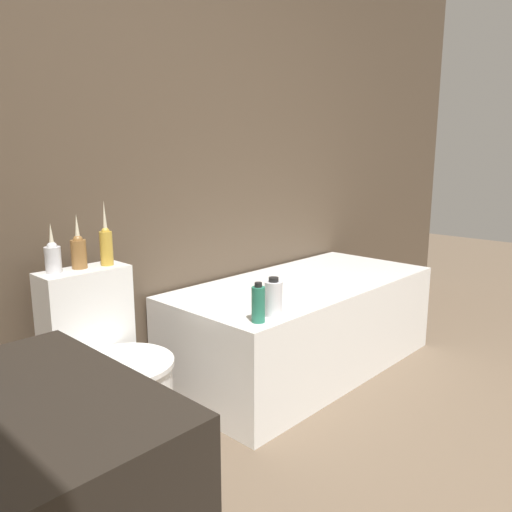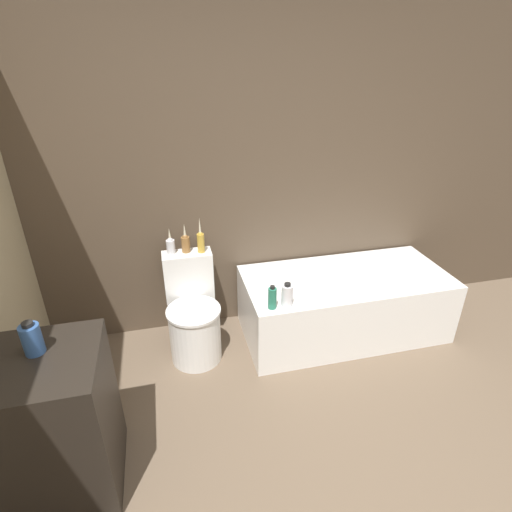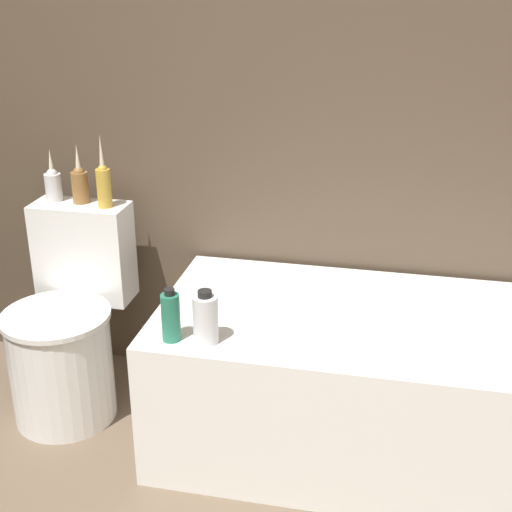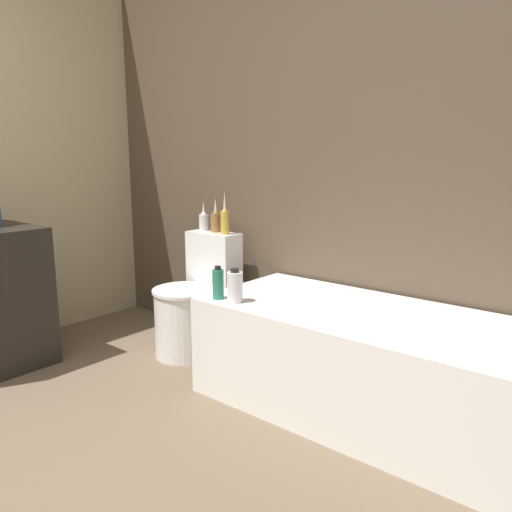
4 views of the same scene
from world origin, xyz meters
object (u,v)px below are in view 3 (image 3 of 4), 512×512
(bathtub, at_px, (394,385))
(shampoo_bottle_tall, at_px, (171,317))
(vase_gold, at_px, (53,183))
(vase_bronze, at_px, (104,183))
(toilet, at_px, (68,333))
(vase_silver, at_px, (80,183))
(shampoo_bottle_short, at_px, (206,319))

(bathtub, relative_size, shampoo_bottle_tall, 9.27)
(vase_gold, xyz_separation_m, vase_bronze, (0.22, -0.03, 0.02))
(shampoo_bottle_tall, bearing_deg, bathtub, 22.63)
(toilet, bearing_deg, vase_bronze, 59.96)
(vase_silver, bearing_deg, toilet, -90.00)
(toilet, distance_m, shampoo_bottle_short, 0.76)
(shampoo_bottle_tall, bearing_deg, vase_gold, 140.30)
(vase_bronze, xyz_separation_m, shampoo_bottle_tall, (0.42, -0.50, -0.25))
(vase_silver, relative_size, shampoo_bottle_tall, 1.29)
(bathtub, height_order, vase_bronze, vase_bronze)
(vase_gold, bearing_deg, vase_silver, 0.25)
(bathtub, xyz_separation_m, vase_silver, (-1.23, 0.24, 0.58))
(shampoo_bottle_tall, xyz_separation_m, shampoo_bottle_short, (0.11, 0.01, 0.00))
(shampoo_bottle_tall, bearing_deg, toilet, 149.64)
(vase_bronze, bearing_deg, vase_gold, 172.39)
(toilet, xyz_separation_m, vase_silver, (0.00, 0.22, 0.53))
(toilet, relative_size, vase_silver, 3.37)
(bathtub, bearing_deg, vase_silver, 168.86)
(toilet, bearing_deg, shampoo_bottle_short, -25.24)
(bathtub, bearing_deg, toilet, 179.08)
(vase_silver, relative_size, vase_bronze, 0.82)
(bathtub, height_order, shampoo_bottle_tall, shampoo_bottle_tall)
(bathtub, height_order, vase_silver, vase_silver)
(bathtub, xyz_separation_m, shampoo_bottle_short, (-0.59, -0.28, 0.34))
(vase_silver, xyz_separation_m, shampoo_bottle_tall, (0.53, -0.53, -0.24))
(vase_gold, height_order, shampoo_bottle_tall, vase_gold)
(vase_gold, relative_size, shampoo_bottle_short, 1.14)
(vase_silver, distance_m, shampoo_bottle_short, 0.86)
(toilet, xyz_separation_m, vase_bronze, (0.11, 0.19, 0.54))
(shampoo_bottle_short, bearing_deg, shampoo_bottle_tall, -174.81)
(vase_gold, height_order, shampoo_bottle_short, vase_gold)
(toilet, height_order, vase_bronze, vase_bronze)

